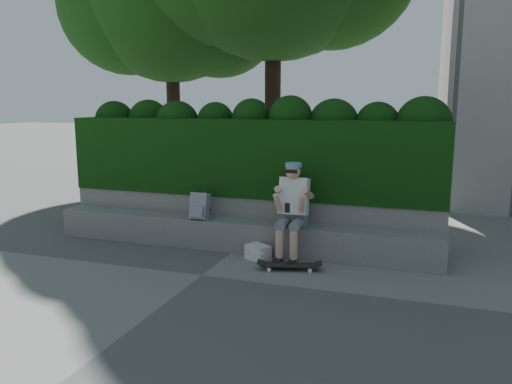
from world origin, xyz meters
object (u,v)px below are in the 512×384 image
at_px(person, 293,207).
at_px(backpack_ground, 258,252).
at_px(backpack_plaid, 200,206).
at_px(skateboard, 289,265).

xyz_separation_m(person, backpack_ground, (-0.44, -0.21, -0.64)).
xyz_separation_m(backpack_plaid, backpack_ground, (1.04, -0.30, -0.55)).
bearing_deg(person, skateboard, -79.18).
xyz_separation_m(person, backpack_plaid, (-1.48, 0.08, -0.10)).
bearing_deg(backpack_plaid, backpack_ground, -14.65).
relative_size(person, skateboard, 1.74).
bearing_deg(backpack_ground, skateboard, 4.50).
distance_m(skateboard, backpack_plaid, 1.78).
bearing_deg(person, backpack_plaid, 176.85).
bearing_deg(backpack_plaid, skateboard, -18.89).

